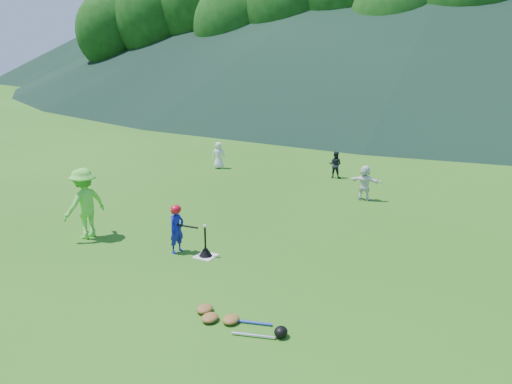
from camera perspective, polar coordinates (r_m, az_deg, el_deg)
ground at (r=11.48m, az=-5.77°, el=-7.35°), size 120.00×120.00×0.00m
home_plate at (r=11.47m, az=-5.77°, el=-7.31°), size 0.45×0.45×0.02m
baseball at (r=11.21m, az=-5.87°, el=-3.88°), size 0.08×0.08×0.08m
batter_child at (r=11.60m, az=-9.05°, el=-4.24°), size 0.33×0.45×1.12m
adult_coach at (r=12.99m, az=-19.01°, el=-1.24°), size 0.83×1.23×1.77m
fielder_a at (r=19.88m, az=-4.29°, el=4.21°), size 0.62×0.54×1.06m
fielder_b at (r=18.56m, az=9.04°, el=3.10°), size 0.49×0.39×0.98m
fielder_d at (r=15.87m, az=12.33°, el=1.04°), size 1.05×0.36×1.12m
batting_tee at (r=11.43m, az=-5.78°, el=-6.76°), size 0.30×0.30×0.68m
batter_gear at (r=11.44m, az=-9.06°, el=-2.13°), size 0.73×0.26×0.48m
equipment_pile at (r=8.82m, az=-2.92°, el=-14.35°), size 1.80×0.61×0.19m
outfield_fence at (r=37.47m, az=18.38°, el=9.13°), size 70.07×0.08×1.33m
tree_line at (r=43.17m, az=20.92°, el=19.70°), size 70.04×11.40×14.82m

